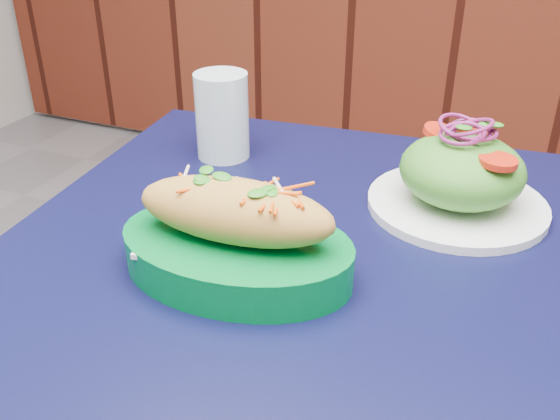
% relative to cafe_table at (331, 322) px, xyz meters
% --- Properties ---
extents(cafe_table, '(0.87, 0.87, 0.75)m').
position_rel_cafe_table_xyz_m(cafe_table, '(0.00, 0.00, 0.00)').
color(cafe_table, black).
rests_on(cafe_table, ground).
extents(banh_mi_basket, '(0.27, 0.19, 0.12)m').
position_rel_cafe_table_xyz_m(banh_mi_basket, '(-0.09, -0.06, 0.13)').
color(banh_mi_basket, '#006E2C').
rests_on(banh_mi_basket, cafe_table).
extents(salad_plate, '(0.23, 0.23, 0.12)m').
position_rel_cafe_table_xyz_m(salad_plate, '(0.11, 0.18, 0.13)').
color(salad_plate, white).
rests_on(salad_plate, cafe_table).
extents(water_glass, '(0.08, 0.08, 0.13)m').
position_rel_cafe_table_xyz_m(water_glass, '(-0.25, 0.21, 0.15)').
color(water_glass, silver).
rests_on(water_glass, cafe_table).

